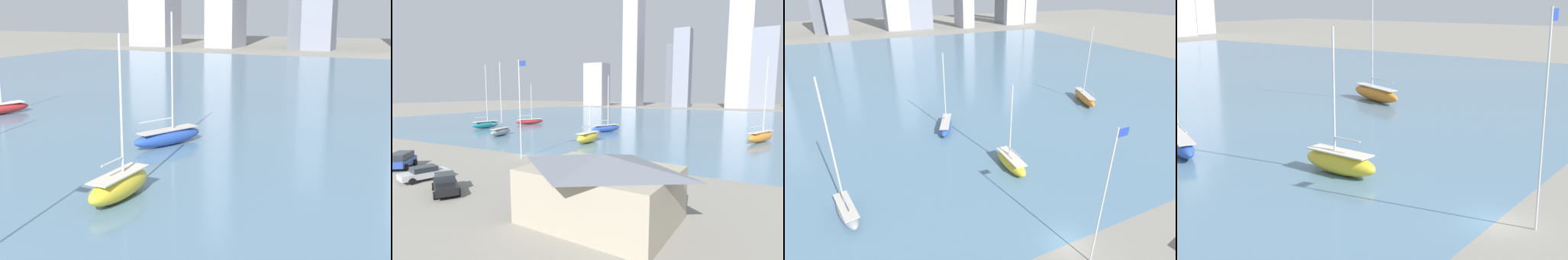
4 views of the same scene
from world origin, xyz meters
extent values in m
plane|color=gray|center=(0.00, 0.00, 0.00)|extent=(500.00, 500.00, 0.00)
cube|color=slate|center=(0.00, 70.00, 0.00)|extent=(180.00, 140.00, 0.00)
cube|color=#9E937F|center=(19.51, -15.74, 1.96)|extent=(10.76, 8.33, 3.92)
pyramid|color=slate|center=(19.51, -15.74, 4.44)|extent=(10.76, 8.33, 1.02)
cylinder|color=silver|center=(0.44, -2.50, 6.86)|extent=(0.14, 0.14, 13.71)
cube|color=#1E3899|center=(1.06, -2.50, 13.21)|extent=(1.10, 0.03, 0.70)
cube|color=#A8A8B2|center=(-73.80, 165.84, 15.20)|extent=(14.90, 14.02, 30.41)
cube|color=#A8A8B2|center=(-46.72, 168.47, 37.04)|extent=(10.29, 15.79, 74.08)
cube|color=slate|center=(-20.96, 175.97, 20.55)|extent=(7.14, 11.95, 41.11)
cube|color=gray|center=(-13.25, 167.47, 24.64)|extent=(9.88, 10.69, 49.28)
cube|color=#A8A8B2|center=(19.07, 171.18, 31.70)|extent=(13.02, 11.94, 63.40)
cube|color=gray|center=(31.77, 170.38, 22.88)|extent=(13.27, 10.59, 45.77)
ellipsoid|color=#284CA8|center=(-1.96, 30.34, 0.83)|extent=(5.19, 8.44, 1.66)
cube|color=#BCB7AD|center=(-1.96, 30.34, 1.61)|extent=(4.26, 6.92, 0.10)
cube|color=#2D2D33|center=(-1.96, 30.34, 0.38)|extent=(0.78, 1.45, 0.75)
cylinder|color=silver|center=(-1.70, 30.91, 7.51)|extent=(0.18, 0.18, 11.69)
cylinder|color=silver|center=(-2.56, 29.03, 2.76)|extent=(1.86, 3.83, 0.14)
ellipsoid|color=#B72828|center=(-29.79, 35.98, 0.73)|extent=(5.32, 8.94, 1.45)
cube|color=silver|center=(-29.79, 35.98, 1.40)|extent=(4.37, 7.33, 0.10)
cube|color=#2D2D33|center=(-29.79, 35.98, 0.33)|extent=(0.78, 1.53, 0.65)
cylinder|color=silver|center=(-29.53, 36.59, 6.63)|extent=(0.18, 0.18, 10.36)
cylinder|color=silver|center=(-30.39, 34.60, 2.55)|extent=(1.85, 4.05, 0.14)
ellipsoid|color=yellow|center=(1.93, 14.43, 0.98)|extent=(2.26, 7.25, 1.95)
cube|color=beige|center=(1.93, 14.43, 1.90)|extent=(1.85, 5.95, 0.10)
cube|color=#2D2D33|center=(1.93, 14.43, 0.44)|extent=(0.20, 1.30, 0.88)
cylinder|color=silver|center=(1.94, 14.97, 6.97)|extent=(0.18, 0.18, 10.04)
cylinder|color=silver|center=(1.90, 13.64, 3.05)|extent=(0.22, 2.66, 0.14)
ellipsoid|color=gray|center=(-19.40, 13.60, 0.81)|extent=(2.98, 6.96, 1.61)
cube|color=#BCB7AD|center=(-19.40, 13.60, 1.56)|extent=(2.44, 5.71, 0.10)
cube|color=#2D2D33|center=(-19.40, 13.60, 0.37)|extent=(0.37, 1.22, 0.72)
cylinder|color=silver|center=(-19.49, 14.10, 8.69)|extent=(0.18, 0.18, 14.16)
cylinder|color=silver|center=(-19.21, 12.56, 2.71)|extent=(0.68, 3.11, 0.14)
ellipsoid|color=orange|center=(30.22, 30.88, 1.01)|extent=(5.55, 10.44, 2.01)
cube|color=#BCB7AD|center=(30.22, 30.88, 1.96)|extent=(4.55, 8.56, 0.10)
cube|color=#2D2D33|center=(30.22, 30.88, 0.46)|extent=(0.84, 1.82, 0.90)
cylinder|color=silver|center=(30.51, 31.61, 8.91)|extent=(0.18, 0.18, 13.79)
cylinder|color=silver|center=(29.56, 29.20, 3.11)|extent=(2.04, 4.88, 0.14)
ellipsoid|color=#1E757F|center=(-33.21, 22.16, 0.90)|extent=(3.53, 8.07, 1.80)
cube|color=beige|center=(-33.21, 22.16, 1.75)|extent=(2.90, 6.62, 0.10)
cube|color=#2D2D33|center=(-33.21, 22.16, 0.41)|extent=(0.40, 1.41, 0.81)
cylinder|color=silver|center=(-33.11, 22.73, 9.13)|extent=(0.18, 0.18, 14.64)
cylinder|color=silver|center=(-33.42, 20.97, 2.90)|extent=(0.75, 3.55, 0.14)
cube|color=slate|center=(10.34, -7.88, 0.64)|extent=(2.88, 5.38, 0.62)
cube|color=#23282D|center=(10.38, -8.08, 1.25)|extent=(2.35, 3.84, 0.60)
cylinder|color=black|center=(9.07, -6.52, 0.33)|extent=(0.39, 0.70, 0.66)
cylinder|color=black|center=(11.00, -6.14, 0.33)|extent=(0.39, 0.70, 0.66)
cylinder|color=black|center=(9.68, -9.63, 0.33)|extent=(0.39, 0.70, 0.66)
cylinder|color=black|center=(11.61, -9.25, 0.33)|extent=(0.39, 0.70, 0.66)
cube|color=#284293|center=(-8.88, -13.79, 0.80)|extent=(4.33, 4.71, 0.80)
cube|color=#23282D|center=(-8.88, -13.79, 1.57)|extent=(3.59, 3.87, 0.75)
cylinder|color=black|center=(-10.55, -13.38, 0.40)|extent=(0.72, 0.81, 0.80)
cylinder|color=black|center=(-8.88, -12.07, 0.40)|extent=(0.72, 0.81, 0.80)
cylinder|color=black|center=(-7.21, -14.20, 0.40)|extent=(0.72, 0.81, 0.80)
cube|color=black|center=(4.19, -17.25, 0.71)|extent=(5.06, 4.17, 0.72)
cube|color=#23282D|center=(3.75, -16.97, 1.40)|extent=(2.59, 2.49, 0.65)
cylinder|color=black|center=(2.42, -17.27, 0.35)|extent=(0.74, 0.60, 0.70)
cylinder|color=black|center=(3.46, -15.64, 0.35)|extent=(0.74, 0.60, 0.70)
cylinder|color=black|center=(4.93, -18.86, 0.35)|extent=(0.74, 0.60, 0.70)
cylinder|color=black|center=(5.97, -17.23, 0.35)|extent=(0.74, 0.60, 0.70)
cube|color=#B7B7BC|center=(-1.61, -15.56, 0.64)|extent=(3.05, 5.05, 0.60)
cube|color=#23282D|center=(-1.61, -15.56, 1.21)|extent=(2.23, 2.71, 0.55)
cylinder|color=black|center=(-2.18, -13.90, 0.34)|extent=(0.43, 0.72, 0.67)
cylinder|color=black|center=(-0.29, -14.40, 0.34)|extent=(0.43, 0.72, 0.67)
cylinder|color=black|center=(-2.92, -16.73, 0.34)|extent=(0.43, 0.72, 0.67)
cylinder|color=black|center=(-1.03, -17.23, 0.34)|extent=(0.43, 0.72, 0.67)
camera|label=1|loc=(22.03, -18.06, 13.68)|focal=50.00mm
camera|label=2|loc=(28.95, -34.88, 9.26)|focal=28.00mm
camera|label=3|loc=(-17.50, -16.44, 23.19)|focal=28.00mm
camera|label=4|loc=(-31.24, -12.56, 14.20)|focal=50.00mm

